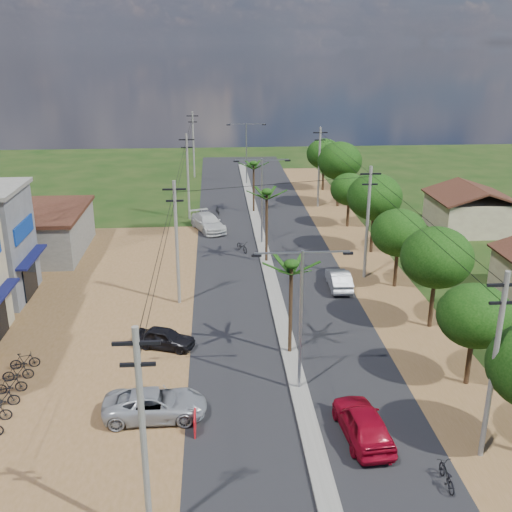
{
  "coord_description": "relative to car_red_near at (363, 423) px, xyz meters",
  "views": [
    {
      "loc": [
        -4.31,
        -27.82,
        17.73
      ],
      "look_at": [
        -1.37,
        13.32,
        3.0
      ],
      "focal_mm": 42.0,
      "sensor_mm": 36.0,
      "label": 1
    }
  ],
  "objects": [
    {
      "name": "ground",
      "position": [
        -2.42,
        4.37,
        -0.82
      ],
      "size": [
        160.0,
        160.0,
        0.0
      ],
      "primitive_type": "plane",
      "color": "black",
      "rests_on": "ground"
    },
    {
      "name": "road",
      "position": [
        -2.42,
        19.37,
        -0.8
      ],
      "size": [
        12.0,
        110.0,
        0.04
      ],
      "primitive_type": "cube",
      "color": "black",
      "rests_on": "ground"
    },
    {
      "name": "median",
      "position": [
        -2.42,
        22.37,
        -0.73
      ],
      "size": [
        1.0,
        90.0,
        0.18
      ],
      "primitive_type": "cube",
      "color": "#605E56",
      "rests_on": "ground"
    },
    {
      "name": "dirt_lot_west",
      "position": [
        -17.42,
        12.37,
        -0.8
      ],
      "size": [
        18.0,
        46.0,
        0.04
      ],
      "primitive_type": "cube",
      "color": "brown",
      "rests_on": "ground"
    },
    {
      "name": "dirt_shoulder_east",
      "position": [
        6.08,
        19.37,
        -0.81
      ],
      "size": [
        5.0,
        90.0,
        0.03
      ],
      "primitive_type": "cube",
      "color": "brown",
      "rests_on": "ground"
    },
    {
      "name": "low_shed",
      "position": [
        -23.42,
        28.37,
        1.14
      ],
      "size": [
        10.4,
        10.4,
        3.95
      ],
      "color": "#605E56",
      "rests_on": "ground"
    },
    {
      "name": "house_east_far",
      "position": [
        18.58,
        32.37,
        1.57
      ],
      "size": [
        7.6,
        7.5,
        4.6
      ],
      "color": "gray",
      "rests_on": "ground"
    },
    {
      "name": "tree_east_b",
      "position": [
        6.88,
        4.37,
        3.29
      ],
      "size": [
        4.0,
        4.0,
        5.83
      ],
      "color": "black",
      "rests_on": "ground"
    },
    {
      "name": "tree_east_c",
      "position": [
        7.28,
        11.37,
        4.04
      ],
      "size": [
        4.6,
        4.6,
        6.83
      ],
      "color": "black",
      "rests_on": "ground"
    },
    {
      "name": "tree_east_d",
      "position": [
        6.98,
        18.37,
        3.52
      ],
      "size": [
        4.2,
        4.2,
        6.13
      ],
      "color": "black",
      "rests_on": "ground"
    },
    {
      "name": "tree_east_e",
      "position": [
        7.18,
        26.37,
        4.27
      ],
      "size": [
        4.8,
        4.8,
        7.14
      ],
      "color": "black",
      "rests_on": "ground"
    },
    {
      "name": "tree_east_f",
      "position": [
        6.78,
        34.37,
        3.07
      ],
      "size": [
        3.8,
        3.8,
        5.52
      ],
      "color": "black",
      "rests_on": "ground"
    },
    {
      "name": "tree_east_g",
      "position": [
        7.38,
        42.37,
        4.42
      ],
      "size": [
        5.0,
        5.0,
        7.38
      ],
      "color": "black",
      "rests_on": "ground"
    },
    {
      "name": "tree_east_h",
      "position": [
        7.08,
        50.37,
        3.82
      ],
      "size": [
        4.4,
        4.4,
        6.52
      ],
      "color": "black",
      "rests_on": "ground"
    },
    {
      "name": "palm_median_near",
      "position": [
        -2.42,
        8.37,
        4.71
      ],
      "size": [
        2.0,
        2.0,
        6.15
      ],
      "color": "black",
      "rests_on": "ground"
    },
    {
      "name": "palm_median_mid",
      "position": [
        -2.42,
        24.37,
        5.08
      ],
      "size": [
        2.0,
        2.0,
        6.55
      ],
      "color": "black",
      "rests_on": "ground"
    },
    {
      "name": "palm_median_far",
      "position": [
        -2.42,
        40.37,
        4.44
      ],
      "size": [
        2.0,
        2.0,
        5.85
      ],
      "color": "black",
      "rests_on": "ground"
    },
    {
      "name": "streetlight_near",
      "position": [
        -2.42,
        4.37,
        3.96
      ],
      "size": [
        5.1,
        0.18,
        8.0
      ],
      "color": "gray",
      "rests_on": "ground"
    },
    {
      "name": "streetlight_mid",
      "position": [
        -2.42,
        29.37,
        3.96
      ],
      "size": [
        5.1,
        0.18,
        8.0
      ],
      "color": "gray",
      "rests_on": "ground"
    },
    {
      "name": "streetlight_far",
      "position": [
        -2.42,
        54.37,
        3.96
      ],
      "size": [
        5.1,
        0.18,
        8.0
      ],
      "color": "gray",
      "rests_on": "ground"
    },
    {
      "name": "utility_pole_w_a",
      "position": [
        -9.42,
        -5.63,
        3.94
      ],
      "size": [
        1.6,
        0.24,
        9.0
      ],
      "color": "#605E56",
      "rests_on": "ground"
    },
    {
      "name": "utility_pole_w_b",
      "position": [
        -9.42,
        16.37,
        3.94
      ],
      "size": [
        1.6,
        0.24,
        9.0
      ],
      "color": "#605E56",
      "rests_on": "ground"
    },
    {
      "name": "utility_pole_w_c",
      "position": [
        -9.42,
        38.37,
        3.94
      ],
      "size": [
        1.6,
        0.24,
        9.0
      ],
      "color": "#605E56",
      "rests_on": "ground"
    },
    {
      "name": "utility_pole_w_d",
      "position": [
        -9.42,
        59.37,
        3.94
      ],
      "size": [
        1.6,
        0.24,
        9.0
      ],
      "color": "#605E56",
      "rests_on": "ground"
    },
    {
      "name": "utility_pole_e_a",
      "position": [
        5.08,
        -1.63,
        3.94
      ],
      "size": [
        1.6,
        0.24,
        9.0
      ],
      "color": "#605E56",
      "rests_on": "ground"
    },
    {
      "name": "utility_pole_e_b",
      "position": [
        5.08,
        20.37,
        3.94
      ],
      "size": [
        1.6,
        0.24,
        9.0
      ],
      "color": "#605E56",
      "rests_on": "ground"
    },
    {
      "name": "utility_pole_e_c",
      "position": [
        5.08,
        42.37,
        3.94
      ],
      "size": [
        1.6,
        0.24,
        9.0
      ],
      "color": "#605E56",
      "rests_on": "ground"
    },
    {
      "name": "car_red_near",
      "position": [
        0.0,
        0.0,
        0.0
      ],
      "size": [
        2.34,
        4.97,
        1.64
      ],
      "primitive_type": "imported",
      "rotation": [
        0.0,
        0.0,
        3.23
      ],
      "color": "maroon",
      "rests_on": "ground"
    },
    {
      "name": "car_silver_mid",
      "position": [
        2.58,
        18.26,
        -0.11
      ],
      "size": [
        1.63,
        4.37,
        1.42
      ],
      "primitive_type": "imported",
      "rotation": [
        0.0,
        0.0,
        3.11
      ],
      "color": "#989CA0",
      "rests_on": "ground"
    },
    {
      "name": "car_white_far",
      "position": [
        -7.42,
        33.95,
        -0.02
      ],
      "size": [
        4.07,
        5.94,
        1.6
      ],
      "primitive_type": "imported",
      "rotation": [
        0.0,
        0.0,
        0.37
      ],
      "color": "#B0B1AC",
      "rests_on": "ground"
    },
    {
      "name": "car_parked_silver",
      "position": [
        -9.92,
        2.4,
        -0.11
      ],
      "size": [
        5.19,
        2.47,
        1.43
      ],
      "primitive_type": "imported",
      "rotation": [
        0.0,
        0.0,
        1.59
      ],
      "color": "#989CA0",
      "rests_on": "ground"
    },
    {
      "name": "car_parked_dark",
      "position": [
        -9.98,
        9.67,
        -0.19
      ],
      "size": [
        4.02,
        2.63,
        1.27
      ],
      "primitive_type": "imported",
      "rotation": [
        0.0,
        0.0,
        1.24
      ],
      "color": "black",
      "rests_on": "ground"
    },
    {
      "name": "moto_rider_east",
      "position": [
        2.78,
        -3.42,
        -0.35
      ],
      "size": [
        0.67,
        1.8,
        0.93
      ],
      "primitive_type": "imported",
      "rotation": [
        0.0,
        0.0,
        3.11
      ],
      "color": "black",
      "rests_on": "ground"
    },
    {
      "name": "moto_rider_west_a",
      "position": [
        -4.35,
        27.3,
        -0.33
      ],
      "size": [
        1.36,
        1.96,
        0.98
      ],
      "primitive_type": "imported",
      "rotation": [
        0.0,
        0.0,
        0.43
      ],
      "color": "black",
      "rests_on": "ground"
    },
    {
      "name": "moto_rider_west_b",
      "position": [
        -6.41,
        39.79,
        -0.34
      ],
      "size": [
        0.72,
        1.65,
        0.96
      ],
      "primitive_type": "imported",
      "rotation": [
        0.0,
        0.0,
        0.17
      ],
      "color": "black",
      "rests_on": "ground"
    },
    {
      "name": "roadside_sign",
      "position": [
        -7.92,
        1.02,
        -0.33
      ],
      "size": [
        0.08,
        1.19,
        0.99
      ],
      "rotation": [
        0.0,
        0.0,
        -0.0
      ],
      "color": "#9F0E14",
      "rests_on": "ground"
    }
  ]
}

